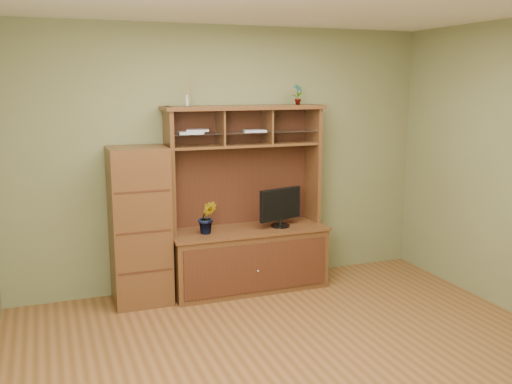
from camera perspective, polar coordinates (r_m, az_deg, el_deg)
room at (r=4.14m, az=5.28°, el=0.07°), size 4.54×4.04×2.74m
media_hutch at (r=5.94m, az=-0.89°, el=-4.77°), size 1.66×0.61×1.90m
monitor at (r=5.90m, az=2.46°, el=-1.47°), size 0.50×0.20×0.40m
orchid_plant at (r=5.66m, az=-4.89°, el=-2.53°), size 0.22×0.19×0.33m
top_plant at (r=6.02m, az=4.19°, el=9.73°), size 0.13×0.11×0.22m
reed_diffuser at (r=5.63m, az=-6.91°, el=9.75°), size 0.06×0.06×0.31m
magazines at (r=5.72m, az=-4.21°, el=6.08°), size 0.92×0.22×0.04m
side_cabinet at (r=5.62m, az=-11.55°, el=-3.34°), size 0.55×0.50×1.53m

